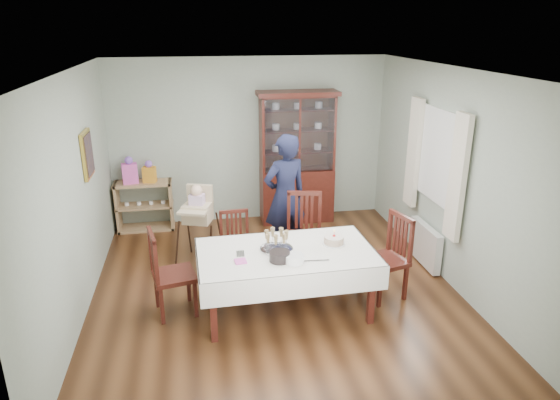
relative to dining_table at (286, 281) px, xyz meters
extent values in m
plane|color=#593319|center=(-0.05, 0.52, -0.38)|extent=(5.00, 5.00, 0.00)
plane|color=#9EAA99|center=(-0.05, 3.02, 0.97)|extent=(4.50, 0.00, 4.50)
plane|color=#9EAA99|center=(-2.30, 0.52, 0.97)|extent=(0.00, 5.00, 5.00)
plane|color=#9EAA99|center=(2.20, 0.52, 0.97)|extent=(0.00, 5.00, 5.00)
plane|color=white|center=(-0.05, 0.52, 2.32)|extent=(5.00, 5.00, 0.00)
cube|color=#4A1912|center=(0.00, 0.00, 0.34)|extent=(1.93, 1.10, 0.06)
cube|color=white|center=(0.00, 0.00, 0.37)|extent=(2.03, 1.20, 0.01)
cube|color=#4A1912|center=(0.70, 2.78, 0.07)|extent=(1.20, 0.45, 0.90)
cube|color=white|center=(0.70, 2.59, 1.12)|extent=(1.12, 0.01, 1.16)
cube|color=#4A1912|center=(0.70, 2.78, 1.76)|extent=(1.30, 0.48, 0.07)
cube|color=tan|center=(-1.80, 2.80, -0.36)|extent=(0.90, 0.38, 0.04)
cube|color=tan|center=(-1.80, 2.80, 0.02)|extent=(0.90, 0.38, 0.03)
cube|color=tan|center=(-1.80, 2.80, 0.40)|extent=(0.90, 0.38, 0.04)
cube|color=tan|center=(-2.22, 2.80, 0.02)|extent=(0.04, 0.38, 0.80)
cube|color=tan|center=(-1.38, 2.80, 0.02)|extent=(0.04, 0.38, 0.80)
cube|color=gold|center=(-2.27, 1.32, 1.27)|extent=(0.04, 0.48, 0.58)
cube|color=white|center=(2.17, 0.82, 1.17)|extent=(0.04, 1.02, 1.22)
cube|color=silver|center=(2.11, 0.20, 1.07)|extent=(0.07, 0.30, 1.55)
cube|color=silver|center=(2.11, 1.44, 1.07)|extent=(0.07, 0.30, 1.55)
cube|color=white|center=(2.11, 0.82, -0.08)|extent=(0.10, 0.80, 0.55)
cube|color=#4A1912|center=(-0.49, 0.89, 0.02)|extent=(0.42, 0.42, 0.05)
cube|color=#4A1912|center=(-0.50, 1.07, 0.27)|extent=(0.38, 0.05, 0.47)
cube|color=#4A1912|center=(0.40, 0.88, 0.11)|extent=(0.58, 0.58, 0.05)
cube|color=#4A1912|center=(0.45, 1.10, 0.41)|extent=(0.46, 0.14, 0.57)
cube|color=#4A1912|center=(-1.27, 0.18, 0.09)|extent=(0.55, 0.55, 0.05)
cube|color=#4A1912|center=(-1.47, 0.14, 0.37)|extent=(0.13, 0.44, 0.55)
cube|color=#4A1912|center=(1.23, 0.11, 0.09)|extent=(0.58, 0.58, 0.05)
cube|color=#4A1912|center=(1.43, 0.17, 0.38)|extent=(0.16, 0.44, 0.55)
imported|color=black|center=(0.25, 1.43, 0.51)|extent=(0.76, 0.62, 1.80)
cube|color=#C6AF89|center=(-0.96, 1.52, 0.32)|extent=(0.45, 0.42, 0.26)
cube|color=#C6AF89|center=(-0.96, 1.52, 0.54)|extent=(0.37, 0.18, 0.30)
cube|color=#C6AF89|center=(-0.96, 1.52, 0.41)|extent=(0.42, 0.29, 0.03)
cube|color=silver|center=(-0.96, 1.52, 0.50)|extent=(0.23, 0.21, 0.19)
sphere|color=beige|center=(-0.96, 1.52, 0.65)|extent=(0.16, 0.16, 0.16)
cylinder|color=silver|center=(-0.10, 0.05, 0.38)|extent=(0.38, 0.38, 0.01)
torus|color=silver|center=(-0.10, 0.05, 0.39)|extent=(0.38, 0.38, 0.01)
cylinder|color=white|center=(0.58, 0.09, 0.38)|extent=(0.27, 0.27, 0.01)
cylinder|color=brown|center=(0.58, 0.09, 0.43)|extent=(0.23, 0.23, 0.08)
cylinder|color=silver|center=(0.58, 0.09, 0.47)|extent=(0.23, 0.23, 0.01)
cylinder|color=#F24C4C|center=(0.58, 0.09, 0.51)|extent=(0.01, 0.01, 0.06)
sphere|color=yellow|center=(0.58, 0.09, 0.55)|extent=(0.02, 0.02, 0.02)
cylinder|color=black|center=(-0.12, -0.23, 0.43)|extent=(0.28, 0.28, 0.11)
cylinder|color=white|center=(0.03, -0.29, 0.42)|extent=(0.28, 0.28, 0.09)
cube|color=#E654BA|center=(-0.53, -0.18, 0.38)|extent=(0.13, 0.13, 0.02)
cube|color=silver|center=(0.27, -0.30, 0.38)|extent=(0.29, 0.05, 0.01)
cube|color=#E654BA|center=(-1.98, 2.78, 0.57)|extent=(0.25, 0.18, 0.32)
sphere|color=#E533B2|center=(-1.98, 2.78, 0.79)|extent=(0.13, 0.13, 0.13)
cube|color=orange|center=(-1.68, 2.78, 0.54)|extent=(0.22, 0.17, 0.25)
sphere|color=#E533B2|center=(-1.68, 2.78, 0.71)|extent=(0.12, 0.12, 0.12)
camera|label=1|loc=(-0.95, -5.01, 2.81)|focal=32.00mm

